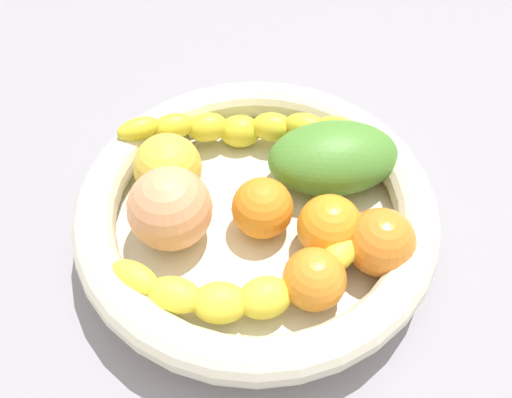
{
  "coord_description": "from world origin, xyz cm",
  "views": [
    {
      "loc": [
        -16.34,
        -24.29,
        45.83
      ],
      "look_at": [
        0.0,
        0.0,
        8.47
      ],
      "focal_mm": 37.18,
      "sensor_mm": 36.0,
      "label": 1
    }
  ],
  "objects_px": {
    "orange_rear": "(314,279)",
    "orange_mid_right": "(381,242)",
    "fruit_bowl": "(256,214)",
    "apple_yellow": "(168,167)",
    "mango_green": "(333,157)",
    "banana_draped_right": "(240,128)",
    "orange_mid_left": "(266,206)",
    "banana_draped_left": "(241,288)",
    "orange_front": "(330,227)",
    "peach_blush": "(170,209)"
  },
  "relations": [
    {
      "from": "orange_rear",
      "to": "orange_mid_right",
      "type": "bearing_deg",
      "value": -3.74
    },
    {
      "from": "fruit_bowl",
      "to": "apple_yellow",
      "type": "bearing_deg",
      "value": 122.51
    },
    {
      "from": "orange_mid_right",
      "to": "orange_rear",
      "type": "relative_size",
      "value": 1.12
    },
    {
      "from": "mango_green",
      "to": "banana_draped_right",
      "type": "bearing_deg",
      "value": 120.95
    },
    {
      "from": "fruit_bowl",
      "to": "mango_green",
      "type": "height_order",
      "value": "mango_green"
    },
    {
      "from": "orange_mid_left",
      "to": "mango_green",
      "type": "xyz_separation_m",
      "value": [
        0.08,
        0.01,
        0.0
      ]
    },
    {
      "from": "fruit_bowl",
      "to": "banana_draped_left",
      "type": "relative_size",
      "value": 1.69
    },
    {
      "from": "banana_draped_left",
      "to": "banana_draped_right",
      "type": "xyz_separation_m",
      "value": [
        0.1,
        0.15,
        0.0
      ]
    },
    {
      "from": "banana_draped_right",
      "to": "apple_yellow",
      "type": "distance_m",
      "value": 0.09
    },
    {
      "from": "orange_front",
      "to": "orange_mid_right",
      "type": "bearing_deg",
      "value": -55.92
    },
    {
      "from": "fruit_bowl",
      "to": "orange_front",
      "type": "distance_m",
      "value": 0.07
    },
    {
      "from": "banana_draped_right",
      "to": "orange_mid_left",
      "type": "bearing_deg",
      "value": -109.17
    },
    {
      "from": "orange_rear",
      "to": "mango_green",
      "type": "relative_size",
      "value": 0.42
    },
    {
      "from": "orange_rear",
      "to": "fruit_bowl",
      "type": "bearing_deg",
      "value": 86.69
    },
    {
      "from": "orange_mid_left",
      "to": "orange_rear",
      "type": "height_order",
      "value": "orange_mid_left"
    },
    {
      "from": "orange_mid_right",
      "to": "peach_blush",
      "type": "height_order",
      "value": "peach_blush"
    },
    {
      "from": "orange_front",
      "to": "orange_mid_left",
      "type": "bearing_deg",
      "value": 122.93
    },
    {
      "from": "banana_draped_left",
      "to": "mango_green",
      "type": "relative_size",
      "value": 1.56
    },
    {
      "from": "orange_front",
      "to": "mango_green",
      "type": "bearing_deg",
      "value": 49.25
    },
    {
      "from": "orange_front",
      "to": "orange_mid_left",
      "type": "xyz_separation_m",
      "value": [
        -0.03,
        0.05,
        -0.0
      ]
    },
    {
      "from": "banana_draped_right",
      "to": "orange_mid_left",
      "type": "height_order",
      "value": "orange_mid_left"
    },
    {
      "from": "banana_draped_right",
      "to": "banana_draped_left",
      "type": "bearing_deg",
      "value": -122.49
    },
    {
      "from": "orange_rear",
      "to": "orange_mid_left",
      "type": "bearing_deg",
      "value": 83.25
    },
    {
      "from": "mango_green",
      "to": "orange_mid_left",
      "type": "bearing_deg",
      "value": -172.57
    },
    {
      "from": "banana_draped_left",
      "to": "peach_blush",
      "type": "distance_m",
      "value": 0.1
    },
    {
      "from": "apple_yellow",
      "to": "orange_mid_right",
      "type": "bearing_deg",
      "value": -57.53
    },
    {
      "from": "orange_mid_right",
      "to": "mango_green",
      "type": "relative_size",
      "value": 0.47
    },
    {
      "from": "orange_mid_left",
      "to": "banana_draped_left",
      "type": "bearing_deg",
      "value": -138.78
    },
    {
      "from": "banana_draped_right",
      "to": "orange_mid_left",
      "type": "xyz_separation_m",
      "value": [
        -0.03,
        -0.1,
        -0.0
      ]
    },
    {
      "from": "orange_mid_left",
      "to": "peach_blush",
      "type": "xyz_separation_m",
      "value": [
        -0.08,
        0.04,
        0.01
      ]
    },
    {
      "from": "orange_mid_left",
      "to": "orange_mid_right",
      "type": "bearing_deg",
      "value": -56.58
    },
    {
      "from": "orange_front",
      "to": "peach_blush",
      "type": "bearing_deg",
      "value": 140.72
    },
    {
      "from": "orange_mid_right",
      "to": "peach_blush",
      "type": "distance_m",
      "value": 0.18
    },
    {
      "from": "orange_rear",
      "to": "apple_yellow",
      "type": "xyz_separation_m",
      "value": [
        -0.04,
        0.17,
        0.01
      ]
    },
    {
      "from": "mango_green",
      "to": "fruit_bowl",
      "type": "bearing_deg",
      "value": -179.53
    },
    {
      "from": "orange_front",
      "to": "apple_yellow",
      "type": "height_order",
      "value": "apple_yellow"
    },
    {
      "from": "fruit_bowl",
      "to": "orange_rear",
      "type": "distance_m",
      "value": 0.09
    },
    {
      "from": "banana_draped_left",
      "to": "banana_draped_right",
      "type": "height_order",
      "value": "banana_draped_right"
    },
    {
      "from": "banana_draped_left",
      "to": "apple_yellow",
      "type": "height_order",
      "value": "apple_yellow"
    },
    {
      "from": "fruit_bowl",
      "to": "orange_mid_left",
      "type": "relative_size",
      "value": 5.92
    },
    {
      "from": "orange_mid_right",
      "to": "mango_green",
      "type": "distance_m",
      "value": 0.1
    },
    {
      "from": "orange_front",
      "to": "peach_blush",
      "type": "xyz_separation_m",
      "value": [
        -0.11,
        0.09,
        0.01
      ]
    },
    {
      "from": "orange_mid_right",
      "to": "orange_rear",
      "type": "bearing_deg",
      "value": 176.26
    },
    {
      "from": "orange_mid_left",
      "to": "peach_blush",
      "type": "height_order",
      "value": "peach_blush"
    },
    {
      "from": "banana_draped_left",
      "to": "mango_green",
      "type": "bearing_deg",
      "value": 24.16
    },
    {
      "from": "banana_draped_right",
      "to": "peach_blush",
      "type": "distance_m",
      "value": 0.12
    },
    {
      "from": "orange_mid_right",
      "to": "apple_yellow",
      "type": "relative_size",
      "value": 0.92
    },
    {
      "from": "peach_blush",
      "to": "mango_green",
      "type": "bearing_deg",
      "value": -9.73
    },
    {
      "from": "apple_yellow",
      "to": "mango_green",
      "type": "height_order",
      "value": "apple_yellow"
    },
    {
      "from": "apple_yellow",
      "to": "banana_draped_left",
      "type": "bearing_deg",
      "value": -94.05
    }
  ]
}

